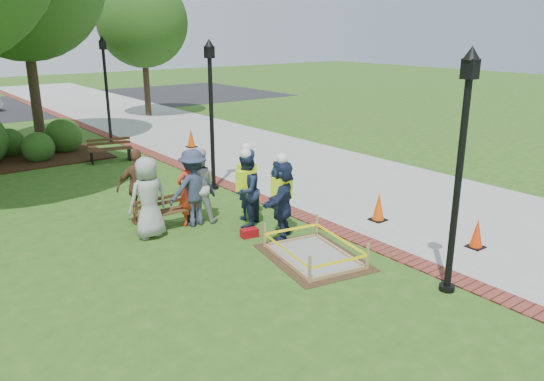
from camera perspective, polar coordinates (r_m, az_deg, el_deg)
ground at (r=11.18m, az=1.72°, el=-6.80°), size 100.00×100.00×0.00m
sidewalk at (r=21.75m, az=-4.72°, el=4.99°), size 6.00×60.00×0.02m
brick_edging at (r=20.22m, az=-12.48°, el=3.74°), size 0.50×60.00×0.03m
mulch_bed at (r=20.71m, az=-26.86°, el=2.62°), size 7.00×3.00×0.05m
parking_lot at (r=35.79m, az=-26.99°, el=7.94°), size 36.00×12.00×0.01m
wet_concrete_pad at (r=10.92m, az=4.49°, el=-6.10°), size 2.10×2.58×0.55m
bench_near at (r=12.68m, az=-11.18°, el=-3.02°), size 1.39×0.48×0.75m
bench_far at (r=19.62m, az=-16.97°, el=3.73°), size 1.56×0.82×0.80m
cone_front at (r=12.13m, az=21.17°, el=-4.39°), size 0.34×0.34×0.67m
cone_back at (r=13.15m, az=11.40°, el=-1.80°), size 0.37×0.37×0.72m
cone_far at (r=21.25m, az=-8.70°, el=5.56°), size 0.39×0.39×0.77m
toolbox at (r=12.01m, az=-2.45°, el=-4.58°), size 0.42×0.28×0.19m
lamp_near at (r=9.38m, az=19.65°, el=3.51°), size 0.28×0.28×4.26m
lamp_mid at (r=15.19m, az=-6.57°, el=9.21°), size 0.28×0.28×4.26m
lamp_far at (r=22.39m, az=-17.43°, el=11.03°), size 0.28×0.28×4.26m
tree_right at (r=29.39m, az=-13.77°, el=17.18°), size 4.64×4.64×7.18m
shrub_c at (r=20.67m, az=-23.69°, el=2.94°), size 1.12×1.12×1.12m
shrub_d at (r=21.90m, az=-21.36°, el=3.93°), size 1.38×1.38×1.38m
shrub_e at (r=21.93m, az=-26.29°, el=3.36°), size 1.11×1.11×1.11m
casual_person_a at (r=12.06m, az=-13.17°, el=-0.77°), size 0.61×0.41×1.85m
casual_person_b at (r=12.67m, az=-8.95°, el=-0.02°), size 0.58×0.41×1.70m
casual_person_c at (r=12.80m, az=-7.96°, el=0.51°), size 0.70×0.62×1.83m
casual_person_d at (r=13.02m, az=-14.11°, el=0.40°), size 0.63×0.46×1.81m
casual_person_e at (r=12.62m, az=-8.47°, el=0.29°), size 0.59×0.38×1.84m
hivis_worker_a at (r=11.73m, az=1.05°, el=-0.63°), size 0.67×0.65×1.94m
hivis_worker_b at (r=12.92m, az=-2.71°, el=0.96°), size 0.64×0.51×1.91m
hivis_worker_c at (r=12.43m, az=-2.80°, el=0.26°), size 0.66×0.60×1.88m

